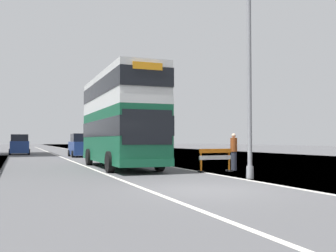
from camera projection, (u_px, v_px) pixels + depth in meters
ground at (218, 190)px, 12.35m from camera, size 140.00×280.00×0.10m
double_decker_bus at (120, 119)px, 21.71m from camera, size 2.81×10.17×5.11m
lamppost_foreground at (249, 72)px, 15.58m from camera, size 0.29×0.70×8.96m
roadworks_barrier at (215, 157)px, 18.77m from camera, size 1.71×0.49×1.11m
car_oncoming_near at (81, 146)px, 35.83m from camera, size 2.02×4.20×2.11m
car_receding_mid at (19, 145)px, 41.57m from camera, size 2.05×3.92×2.12m
pedestrian_at_kerb at (234, 152)px, 19.63m from camera, size 0.34×0.34×1.86m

